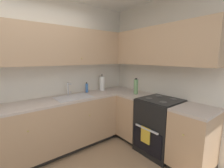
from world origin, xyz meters
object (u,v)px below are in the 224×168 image
Objects in this scene: oil_bottle at (136,87)px; paper_towel_roll at (102,83)px; soap_bottle at (87,88)px; oven_range at (159,125)px.

paper_towel_roll is at bearing 114.42° from oil_bottle.
paper_towel_roll is (0.36, -0.02, 0.06)m from soap_bottle.
paper_towel_roll is 0.75m from oil_bottle.
oven_range is 0.81m from oil_bottle.
soap_bottle is 0.58× the size of paper_towel_roll.
paper_towel_roll reaches higher than oven_range.
paper_towel_roll is at bearing 104.99° from oven_range.
oven_range is 5.23× the size of soap_bottle.
oven_range is at bearing -88.07° from oil_bottle.
oven_range is 3.52× the size of oil_bottle.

